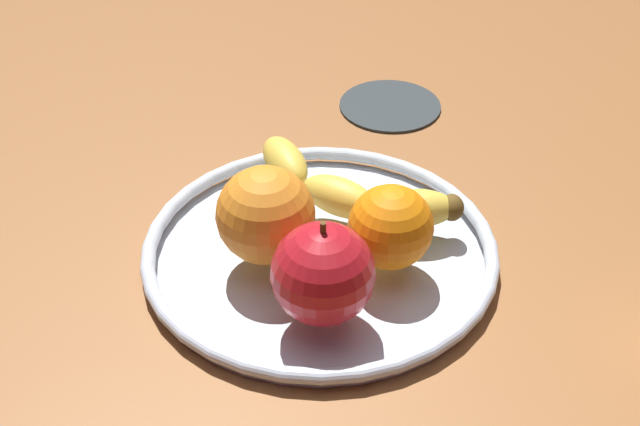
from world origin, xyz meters
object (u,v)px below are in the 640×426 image
banana (348,189)px  orange_back_right (390,227)px  apple (323,274)px  orange_front_left (266,215)px  fruit_bowl (320,250)px  ambient_coaster (390,105)px

banana → orange_back_right: 8.24cm
orange_back_right → apple: bearing=-109.4°
banana → orange_front_left: bearing=-102.7°
fruit_bowl → banana: 6.22cm
apple → ambient_coaster: apple is taller
ambient_coaster → orange_back_right: bearing=-72.0°
fruit_bowl → apple: size_ratio=3.46×
orange_front_left → ambient_coaster: bearing=88.0°
banana → apple: 13.71cm
apple → fruit_bowl: bearing=113.6°
apple → ambient_coaster: bearing=99.8°
apple → orange_front_left: apple is taller
fruit_bowl → orange_back_right: orange_back_right is taller
orange_front_left → fruit_bowl: bearing=40.7°
apple → orange_back_right: bearing=70.6°
fruit_bowl → ambient_coaster: bearing=95.4°
orange_back_right → ambient_coaster: size_ratio=0.63×
banana → fruit_bowl: bearing=-82.3°
orange_front_left → ambient_coaster: orange_front_left is taller
banana → orange_back_right: bearing=-35.3°
banana → orange_front_left: (-3.64, -8.59, 2.27)cm
orange_back_right → ambient_coaster: bearing=108.0°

